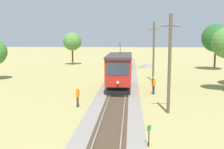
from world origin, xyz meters
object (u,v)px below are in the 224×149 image
at_px(trackside_signal_marker, 149,135).
at_px(gravel_pile, 147,65).
at_px(freight_car, 124,59).
at_px(tree_left_near, 72,42).
at_px(second_worker, 154,85).
at_px(red_tram, 119,70).
at_px(track_worker, 78,95).
at_px(utility_pole_near_tram, 170,63).
at_px(tree_left_far, 216,38).
at_px(utility_pole_mid, 154,51).

bearing_deg(trackside_signal_marker, gravel_pile, 87.06).
height_order(freight_car, tree_left_near, tree_left_near).
height_order(second_worker, tree_left_near, tree_left_near).
height_order(red_tram, freight_car, red_tram).
bearing_deg(gravel_pile, track_worker, -103.66).
bearing_deg(trackside_signal_marker, utility_pole_near_tram, 74.58).
bearing_deg(track_worker, tree_left_far, 55.40).
bearing_deg(red_tram, utility_pole_near_tram, -66.07).
bearing_deg(tree_left_far, second_worker, -119.09).
xyz_separation_m(freight_car, gravel_pile, (4.15, -0.07, -1.15)).
height_order(gravel_pile, second_worker, second_worker).
height_order(gravel_pile, track_worker, track_worker).
distance_m(red_tram, second_worker, 4.24).
xyz_separation_m(tree_left_near, tree_left_far, (25.75, -6.97, 0.78)).
distance_m(red_tram, tree_left_near, 28.34).
bearing_deg(freight_car, trackside_signal_marker, -86.71).
relative_size(track_worker, tree_left_far, 0.23).
distance_m(freight_car, track_worker, 30.16).
relative_size(utility_pole_near_tram, track_worker, 4.16).
xyz_separation_m(trackside_signal_marker, tree_left_near, (-12.56, 42.24, 3.90)).
distance_m(utility_pole_near_tram, track_worker, 7.86).
bearing_deg(freight_car, utility_pole_near_tram, -82.62).
xyz_separation_m(utility_pole_mid, gravel_pile, (0.08, 15.93, -3.45)).
relative_size(trackside_signal_marker, gravel_pile, 0.40).
relative_size(red_tram, tree_left_far, 1.11).
distance_m(track_worker, tree_left_near, 34.94).
xyz_separation_m(freight_car, tree_left_far, (15.39, -2.97, 3.78)).
xyz_separation_m(freight_car, track_worker, (-3.12, -29.99, -0.57)).
height_order(red_tram, second_worker, red_tram).
bearing_deg(second_worker, tree_left_near, -89.19).
bearing_deg(utility_pole_near_tram, tree_left_far, 68.32).
height_order(utility_pole_mid, second_worker, utility_pole_mid).
distance_m(red_tram, track_worker, 8.42).
distance_m(gravel_pile, track_worker, 30.81).
xyz_separation_m(utility_pole_near_tram, trackside_signal_marker, (-1.87, -6.80, -3.14)).
distance_m(red_tram, trackside_signal_marker, 16.19).
xyz_separation_m(utility_pole_near_tram, tree_left_far, (11.32, 28.47, 1.53)).
distance_m(utility_pole_near_tram, tree_left_far, 30.67).
relative_size(utility_pole_near_tram, gravel_pile, 2.54).
relative_size(utility_pole_mid, tree_left_far, 0.98).
bearing_deg(track_worker, utility_pole_mid, 62.62).
height_order(utility_pole_mid, tree_left_near, utility_pole_mid).
height_order(red_tram, gravel_pile, red_tram).
relative_size(second_worker, tree_left_far, 0.23).
xyz_separation_m(red_tram, gravel_pile, (4.15, 22.20, -1.79)).
distance_m(trackside_signal_marker, gravel_pile, 38.22).
bearing_deg(tree_left_near, utility_pole_mid, -54.18).
bearing_deg(track_worker, freight_car, 83.87).
distance_m(freight_car, utility_pole_near_tram, 31.78).
xyz_separation_m(second_worker, tree_left_near, (-13.86, 28.35, 3.58)).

